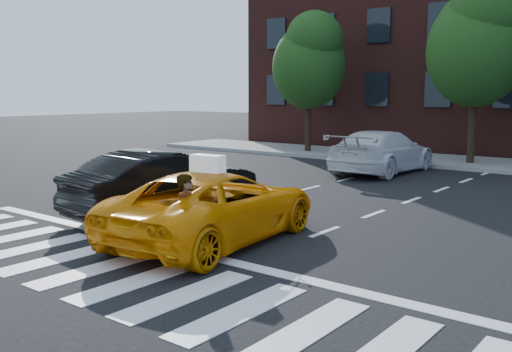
# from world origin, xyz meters

# --- Properties ---
(ground) EXTENTS (120.00, 120.00, 0.00)m
(ground) POSITION_xyz_m (0.00, 0.00, 0.00)
(ground) COLOR black
(ground) RESTS_ON ground
(crosswalk) EXTENTS (13.00, 2.40, 0.01)m
(crosswalk) POSITION_xyz_m (0.00, 0.00, 0.01)
(crosswalk) COLOR silver
(crosswalk) RESTS_ON ground
(stop_line) EXTENTS (12.00, 0.30, 0.01)m
(stop_line) POSITION_xyz_m (0.00, 1.60, 0.01)
(stop_line) COLOR silver
(stop_line) RESTS_ON ground
(sidewalk_far) EXTENTS (30.00, 4.00, 0.15)m
(sidewalk_far) POSITION_xyz_m (0.00, 17.50, 0.07)
(sidewalk_far) COLOR slate
(sidewalk_far) RESTS_ON ground
(tree_left) EXTENTS (3.39, 3.38, 6.50)m
(tree_left) POSITION_xyz_m (-6.97, 17.00, 4.44)
(tree_left) COLOR black
(tree_left) RESTS_ON ground
(tree_mid) EXTENTS (3.69, 3.69, 7.10)m
(tree_mid) POSITION_xyz_m (0.53, 17.00, 4.85)
(tree_mid) COLOR black
(tree_mid) RESTS_ON ground
(taxi) EXTENTS (2.79, 5.12, 1.36)m
(taxi) POSITION_xyz_m (0.30, 2.50, 0.68)
(taxi) COLOR orange
(taxi) RESTS_ON ground
(black_sedan) EXTENTS (2.10, 4.80, 1.53)m
(black_sedan) POSITION_xyz_m (-2.14, 3.46, 0.77)
(black_sedan) COLOR black
(black_sedan) RESTS_ON ground
(white_suv) EXTENTS (2.15, 5.24, 1.52)m
(white_suv) POSITION_xyz_m (-1.40, 13.25, 0.76)
(white_suv) COLOR silver
(white_suv) RESTS_ON ground
(woman) EXTENTS (0.54, 0.65, 1.52)m
(woman) POSITION_xyz_m (0.96, 1.10, 0.76)
(woman) COLOR #999999
(woman) RESTS_ON ground
(dog) EXTENTS (0.61, 0.39, 0.36)m
(dog) POSITION_xyz_m (-0.54, 0.88, 0.21)
(dog) COLOR olive
(dog) RESTS_ON ground
(taxi_sign) EXTENTS (0.68, 0.35, 0.32)m
(taxi_sign) POSITION_xyz_m (0.30, 2.30, 1.52)
(taxi_sign) COLOR white
(taxi_sign) RESTS_ON taxi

